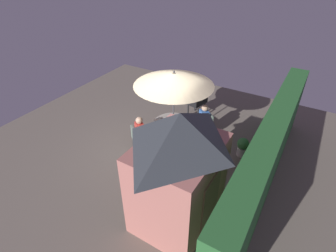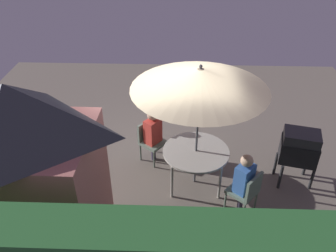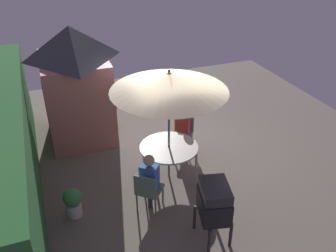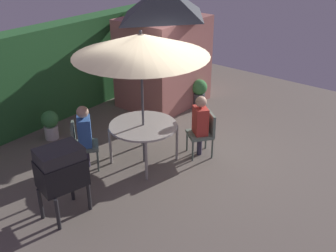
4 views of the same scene
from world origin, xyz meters
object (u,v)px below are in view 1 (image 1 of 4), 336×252
person_in_red (140,130)px  potted_plant_by_grill (243,146)px  patio_table (173,124)px  chair_near_shed (138,138)px  potted_plant_by_shed (139,199)px  person_in_blue (204,117)px  bbq_grill (197,96)px  patio_umbrella (174,79)px  garden_shed (178,170)px  chair_far_side (206,124)px

person_in_red → potted_plant_by_grill: bearing=116.0°
patio_table → chair_near_shed: size_ratio=1.43×
potted_plant_by_shed → person_in_blue: person_in_blue is taller
bbq_grill → potted_plant_by_grill: 2.76m
patio_umbrella → chair_near_shed: (0.95, -0.75, -1.80)m
garden_shed → patio_umbrella: size_ratio=1.15×
chair_far_side → potted_plant_by_grill: 1.48m
chair_far_side → chair_near_shed: bearing=-39.6°
potted_plant_by_shed → person_in_red: 2.44m
bbq_grill → chair_near_shed: bbq_grill is taller
chair_far_side → person_in_blue: bearing=-41.2°
potted_plant_by_grill → person_in_red: person_in_red is taller
chair_near_shed → patio_table: bearing=141.9°
chair_near_shed → person_in_red: 0.28m
person_in_red → chair_near_shed: bearing=-38.1°
patio_table → person_in_blue: (-0.82, 0.72, 0.05)m
patio_umbrella → potted_plant_by_grill: bearing=103.4°
garden_shed → chair_near_shed: size_ratio=3.29×
potted_plant_by_grill → person_in_blue: size_ratio=0.51×
potted_plant_by_grill → person_in_blue: (-0.30, -1.48, 0.43)m
potted_plant_by_shed → potted_plant_by_grill: (-3.39, 1.52, -0.05)m
bbq_grill → chair_near_shed: size_ratio=1.33×
potted_plant_by_shed → chair_far_side: bearing=178.5°
garden_shed → person_in_red: (-1.65, -2.25, -0.73)m
bbq_grill → chair_far_side: 1.44m
garden_shed → potted_plant_by_shed: 1.46m
potted_plant_by_shed → person_in_red: size_ratio=0.57×
bbq_grill → potted_plant_by_grill: bearing=57.4°
bbq_grill → person_in_red: (2.87, -0.61, -0.06)m
patio_table → chair_far_side: bearing=138.8°
patio_umbrella → bbq_grill: bearing=-177.4°
patio_table → potted_plant_by_shed: patio_table is taller
potted_plant_by_grill → bbq_grill: bearing=-122.6°
bbq_grill → chair_far_side: (1.10, 0.86, -0.33)m
potted_plant_by_grill → person_in_red: size_ratio=0.51×
garden_shed → patio_table: size_ratio=2.29×
potted_plant_by_grill → person_in_red: 3.25m
garden_shed → patio_umbrella: bearing=-148.4°
garden_shed → chair_near_shed: bearing=-124.5°
patio_table → patio_umbrella: patio_umbrella is taller
patio_umbrella → potted_plant_by_shed: (2.87, 0.67, -1.92)m
patio_umbrella → chair_far_side: (-0.89, 0.77, -1.80)m
garden_shed → patio_table: garden_shed is taller
garden_shed → bbq_grill: 4.86m
chair_near_shed → chair_far_side: size_ratio=1.00×
chair_near_shed → person_in_blue: person_in_blue is taller
garden_shed → person_in_blue: bearing=-165.9°
potted_plant_by_grill → potted_plant_by_shed: bearing=-24.2°
patio_table → patio_umbrella: size_ratio=0.50×
bbq_grill → garden_shed: bearing=20.0°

